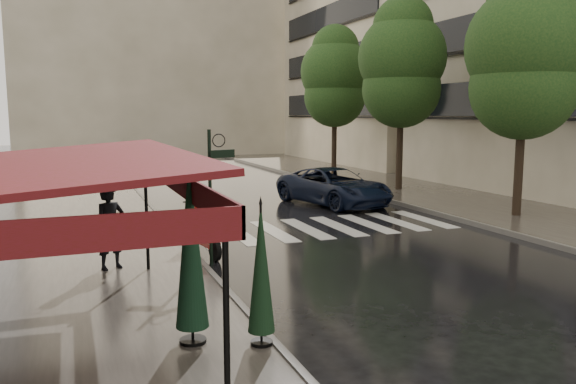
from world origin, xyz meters
TOP-DOWN VIEW (x-y plane):
  - ground at (0.00, 0.00)m, footprint 120.00×120.00m
  - sidewalk_near at (-4.50, 12.00)m, footprint 6.00×60.00m
  - sidewalk_far at (10.25, 12.00)m, footprint 5.50×60.00m
  - curb_near at (-1.45, 12.00)m, footprint 0.12×60.00m
  - curb_far at (7.45, 12.00)m, footprint 0.12×60.00m
  - crosswalk at (2.98, 6.00)m, footprint 7.85×3.20m
  - awning at (-4.90, -0.50)m, footprint 5.00×7.00m
  - signpost at (-1.19, 3.00)m, footprint 1.17×0.29m
  - haussmann_far at (16.50, 26.00)m, footprint 8.00×16.00m
  - backdrop_building at (3.00, 38.00)m, footprint 22.00×6.00m
  - tree_near at (9.60, 5.00)m, footprint 3.80×3.80m
  - tree_mid at (9.50, 12.00)m, footprint 3.80×3.80m
  - tree_far at (9.70, 19.00)m, footprint 3.80×3.80m
  - pedestrian_with_umbrella at (-3.37, 3.07)m, footprint 1.43×1.44m
  - scooter at (-1.14, 3.94)m, footprint 0.69×1.92m
  - parked_car at (5.23, 9.82)m, footprint 3.42×5.44m
  - parasol_front at (-2.57, -1.50)m, footprint 0.48×0.48m
  - parasol_back at (-1.65, -1.93)m, footprint 0.39×0.39m

SIDE VIEW (x-z plane):
  - ground at x=0.00m, z-range 0.00..0.00m
  - crosswalk at x=2.98m, z-range 0.00..0.01m
  - sidewalk_near at x=-4.50m, z-range 0.00..0.12m
  - sidewalk_far at x=10.25m, z-range 0.00..0.12m
  - curb_near at x=-1.45m, z-range -0.01..0.15m
  - curb_far at x=7.45m, z-range -0.01..0.15m
  - scooter at x=-1.14m, z-range -0.05..1.22m
  - parked_car at x=5.23m, z-range 0.00..1.40m
  - parasol_back at x=-1.65m, z-range 0.20..2.31m
  - parasol_front at x=-2.57m, z-range 0.22..2.91m
  - pedestrian_with_umbrella at x=-3.37m, z-range 0.53..3.06m
  - signpost at x=-1.19m, z-range 0.28..3.38m
  - awning at x=-4.90m, z-range 1.28..4.06m
  - tree_near at x=9.60m, z-range 1.33..9.31m
  - tree_far at x=9.70m, z-range 1.37..9.54m
  - tree_mid at x=9.50m, z-range 1.42..9.76m
  - haussmann_far at x=16.50m, z-range 0.00..18.50m
  - backdrop_building at x=3.00m, z-range 0.00..20.00m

